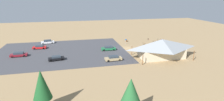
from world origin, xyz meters
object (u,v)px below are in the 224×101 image
bicycle_green_lone_west (160,41)px  car_green_by_curb (108,48)px  bicycle_purple_mid_cluster (162,40)px  bicycle_red_trailside (148,39)px  bicycle_teal_by_bin (145,47)px  car_tan_inner_stall (113,58)px  bicycle_blue_near_porch (151,46)px  car_white_second_row (48,42)px  visitor_near_lot (183,48)px  pine_mideast (131,94)px  trash_bin (126,41)px  visitor_by_pavilion (164,41)px  pine_east (41,85)px  bicycle_orange_near_sign (144,44)px  bicycle_black_edge_north (154,42)px  car_black_front_row (56,58)px  bicycle_white_front_row (151,45)px  bike_pavilion (162,47)px  bicycle_white_yard_front (158,39)px  car_red_far_end (39,47)px  bicycle_yellow_yard_right (164,41)px  lot_sign (126,41)px  car_maroon_mid_lot (19,54)px  bicycle_silver_back_row (155,47)px

bicycle_green_lone_west → car_green_by_curb: size_ratio=0.31×
bicycle_purple_mid_cluster → bicycle_red_trailside: bearing=-25.5°
bicycle_teal_by_bin → car_tan_inner_stall: bearing=36.4°
bicycle_red_trailside → bicycle_blue_near_porch: bicycle_blue_near_porch is taller
bicycle_green_lone_west → car_white_second_row: 43.68m
visitor_near_lot → pine_mideast: bearing=46.5°
trash_bin → visitor_by_pavilion: size_ratio=0.56×
visitor_near_lot → trash_bin: bearing=-46.3°
pine_east → bicycle_orange_near_sign: 46.74m
visitor_by_pavilion → visitor_near_lot: visitor_near_lot is taller
bicycle_black_edge_north → car_black_front_row: size_ratio=0.37×
pine_mideast → bicycle_white_front_row: size_ratio=3.85×
bike_pavilion → bicycle_white_yard_front: size_ratio=10.27×
bicycle_red_trailside → bicycle_purple_mid_cluster: bearing=154.5°
bicycle_green_lone_west → bicycle_white_yard_front: bicycle_white_yard_front is taller
bike_pavilion → car_green_by_curb: (13.59, -10.92, -2.47)m
bicycle_blue_near_porch → bicycle_white_yard_front: bicycle_blue_near_porch is taller
bicycle_red_trailside → car_green_by_curb: size_ratio=0.30×
car_white_second_row → bicycle_blue_near_porch: bearing=160.2°
bicycle_teal_by_bin → visitor_by_pavilion: bearing=-154.6°
trash_bin → pine_east: bearing=57.3°
bicycle_white_yard_front → car_red_far_end: bearing=3.3°
bike_pavilion → bicycle_yellow_yard_right: bearing=-121.3°
lot_sign → bicycle_black_edge_north: 11.67m
car_tan_inner_stall → visitor_by_pavilion: bearing=-147.8°
bicycle_red_trailside → car_black_front_row: bearing=26.6°
car_tan_inner_stall → car_white_second_row: (20.01, -24.45, 0.01)m
car_black_front_row → bicycle_white_yard_front: bearing=-157.5°
car_tan_inner_stall → car_white_second_row: size_ratio=0.97×
trash_bin → visitor_near_lot: bearing=133.7°
bicycle_yellow_yard_right → car_maroon_mid_lot: 52.33m
bicycle_silver_back_row → bicycle_blue_near_porch: size_ratio=0.96×
bicycle_green_lone_west → bicycle_orange_near_sign: bearing=20.3°
bicycle_white_front_row → bicycle_yellow_yard_right: (-7.86, -4.12, -0.00)m
bicycle_teal_by_bin → trash_bin: bearing=-70.8°
bicycle_red_trailside → car_maroon_mid_lot: size_ratio=0.30×
bicycle_teal_by_bin → car_tan_inner_stall: (13.93, 10.29, 0.37)m
visitor_by_pavilion → bicycle_black_edge_north: bearing=-25.0°
bicycle_silver_back_row → bicycle_orange_near_sign: bearing=-69.3°
lot_sign → car_tan_inner_stall: 18.84m
bicycle_yellow_yard_right → car_white_second_row: size_ratio=0.25×
bicycle_blue_near_porch → car_tan_inner_stall: 20.06m
bicycle_teal_by_bin → car_tan_inner_stall: size_ratio=0.34×
bicycle_orange_near_sign → visitor_by_pavilion: visitor_by_pavilion is taller
trash_bin → bicycle_red_trailside: (-9.84, -1.14, -0.08)m
bicycle_teal_by_bin → bicycle_orange_near_sign: bearing=-107.9°
bicycle_teal_by_bin → bicycle_white_yard_front: bearing=-134.7°
bicycle_red_trailside → bicycle_white_yard_front: 3.85m
car_green_by_curb → bicycle_blue_near_porch: bearing=-177.1°
lot_sign → car_black_front_row: size_ratio=0.49×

